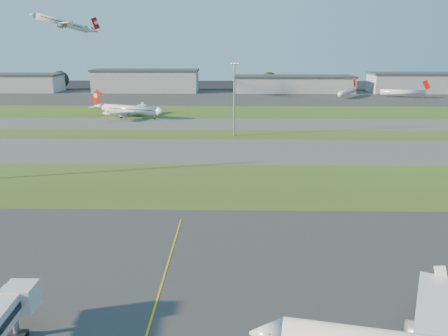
{
  "coord_description": "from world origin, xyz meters",
  "views": [
    {
      "loc": [
        14.72,
        -46.05,
        31.93
      ],
      "look_at": [
        12.83,
        41.19,
        7.0
      ],
      "focal_mm": 35.0,
      "sensor_mm": 36.0,
      "label": 1
    }
  ],
  "objects_px": {
    "mini_jet_near": "(347,92)",
    "light_mast_centre": "(234,94)",
    "airliner_taxiing": "(130,109)",
    "mini_jet_far": "(403,92)"
  },
  "relations": [
    {
      "from": "mini_jet_near",
      "to": "light_mast_centre",
      "type": "distance_m",
      "value": 138.03
    },
    {
      "from": "mini_jet_near",
      "to": "light_mast_centre",
      "type": "height_order",
      "value": "light_mast_centre"
    },
    {
      "from": "airliner_taxiing",
      "to": "mini_jet_near",
      "type": "relative_size",
      "value": 1.33
    },
    {
      "from": "airliner_taxiing",
      "to": "light_mast_centre",
      "type": "bearing_deg",
      "value": 160.74
    },
    {
      "from": "mini_jet_near",
      "to": "mini_jet_far",
      "type": "relative_size",
      "value": 0.88
    },
    {
      "from": "light_mast_centre",
      "to": "airliner_taxiing",
      "type": "bearing_deg",
      "value": 140.65
    },
    {
      "from": "mini_jet_near",
      "to": "mini_jet_far",
      "type": "distance_m",
      "value": 33.72
    },
    {
      "from": "airliner_taxiing",
      "to": "light_mast_centre",
      "type": "relative_size",
      "value": 1.29
    },
    {
      "from": "airliner_taxiing",
      "to": "mini_jet_near",
      "type": "distance_m",
      "value": 141.34
    },
    {
      "from": "airliner_taxiing",
      "to": "mini_jet_far",
      "type": "height_order",
      "value": "airliner_taxiing"
    }
  ]
}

